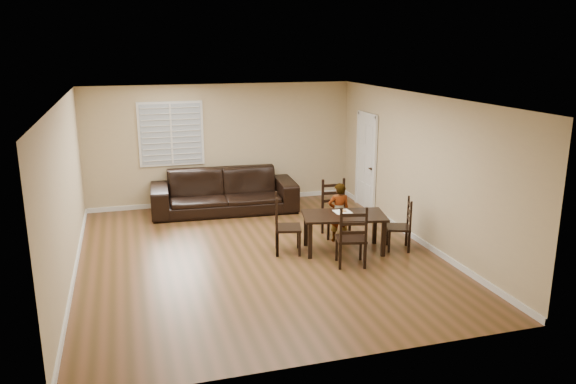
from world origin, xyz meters
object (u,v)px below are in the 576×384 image
object	(u,v)px
chair_far	(352,240)
chair_near	(334,209)
chair_right	(405,226)
sofa	(224,191)
dining_table	(344,219)
donut	(343,211)
chair_left	(281,227)
child	(339,212)

from	to	relation	value
chair_far	chair_near	bearing A→B (deg)	-88.36
chair_right	sofa	size ratio (longest dim) A/B	0.30
dining_table	chair_far	world-z (taller)	chair_far
chair_far	chair_right	xyz separation A→B (m)	(1.22, 0.52, -0.05)
dining_table	chair_far	bearing A→B (deg)	-90.18
donut	chair_far	bearing A→B (deg)	-102.78
dining_table	chair_left	distance (m)	1.11
chair_far	chair_right	size ratio (longest dim) A/B	1.11
chair_far	donut	bearing A→B (deg)	-90.12
dining_table	chair_near	distance (m)	0.93
dining_table	sofa	xyz separation A→B (m)	(-1.58, 2.98, -0.12)
child	chair_far	bearing A→B (deg)	84.98
dining_table	chair_left	bearing A→B (deg)	179.73
donut	sofa	distance (m)	3.28
chair_far	chair_left	xyz separation A→B (m)	(-0.93, 0.99, 0.00)
chair_far	child	size ratio (longest dim) A/B	0.94
dining_table	child	size ratio (longest dim) A/B	1.41
sofa	chair_far	bearing A→B (deg)	-65.81
chair_far	child	xyz separation A→B (m)	(0.26, 1.27, 0.08)
dining_table	chair_left	world-z (taller)	chair_left
chair_right	sofa	bearing A→B (deg)	-119.56
child	sofa	xyz separation A→B (m)	(-1.69, 2.48, -0.10)
chair_near	chair_left	distance (m)	1.43
dining_table	chair_right	world-z (taller)	chair_right
chair_right	donut	size ratio (longest dim) A/B	9.26
chair_left	chair_far	bearing A→B (deg)	-122.90
dining_table	donut	bearing A→B (deg)	83.66
chair_left	chair_right	distance (m)	2.20
dining_table	donut	world-z (taller)	donut
chair_near	chair_right	world-z (taller)	chair_near
donut	dining_table	bearing A→B (deg)	-107.88
chair_right	donut	bearing A→B (deg)	-90.01
dining_table	chair_right	bearing A→B (deg)	-0.98
chair_near	chair_left	size ratio (longest dim) A/B	1.02
chair_left	chair_right	size ratio (longest dim) A/B	1.12
chair_near	sofa	size ratio (longest dim) A/B	0.35
chair_far	chair_left	size ratio (longest dim) A/B	0.99
child	sofa	world-z (taller)	child
dining_table	chair_left	xyz separation A→B (m)	(-1.08, 0.23, -0.10)
chair_left	chair_right	bearing A→B (deg)	-88.24
dining_table	sofa	bearing A→B (deg)	129.51
chair_left	donut	xyz separation A→B (m)	(1.13, -0.07, 0.21)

